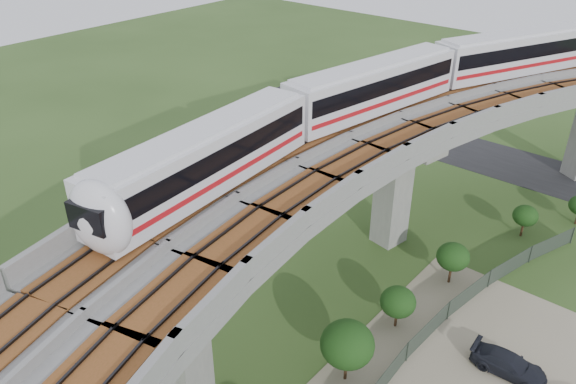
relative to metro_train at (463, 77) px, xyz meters
name	(u,v)px	position (x,y,z in m)	size (l,w,h in m)	color
ground	(296,301)	(-2.61, -16.29, -12.31)	(160.00, 160.00, 0.00)	#324E1F
asphalt_road	(479,155)	(-2.61, 13.71, -12.29)	(60.00, 8.00, 0.03)	#232326
viaduct	(350,206)	(1.23, -16.29, -3.26)	(19.58, 73.98, 11.40)	#99968E
metro_train	(463,77)	(0.00, 0.00, 0.00)	(20.75, 58.93, 3.64)	silver
fence	(427,362)	(7.14, -16.29, -11.56)	(3.87, 38.73, 1.50)	#2D382D
tree_1	(525,216)	(6.23, 1.52, -10.40)	(1.96, 1.96, 2.75)	#382314
tree_2	(453,257)	(4.45, -7.72, -10.07)	(2.31, 2.31, 3.23)	#382314
tree_3	(398,302)	(3.81, -14.08, -10.30)	(2.28, 2.28, 2.98)	#382314
tree_4	(347,344)	(3.84, -19.76, -9.59)	(3.07, 3.07, 4.02)	#382314
car_dark	(509,364)	(10.84, -13.28, -11.64)	(1.75, 4.31, 1.25)	black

